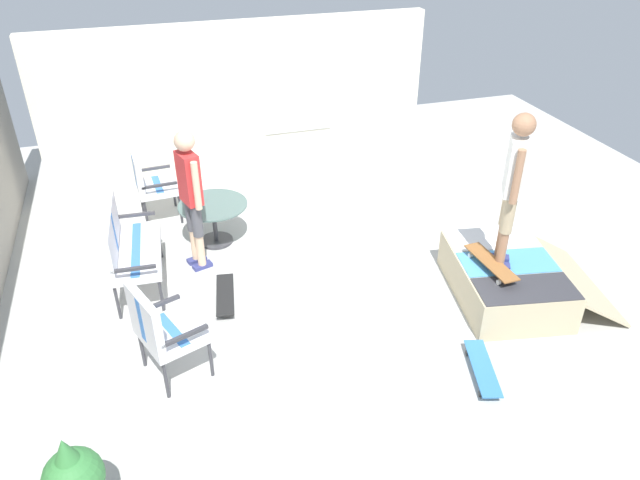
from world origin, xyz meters
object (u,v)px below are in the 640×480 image
patio_bench (125,243)px  skateboard_on_ramp (491,263)px  patio_chair_by_wall (160,327)px  patio_table (214,215)px  skateboard_spare (483,368)px  skate_ramp (507,278)px  person_skater (514,180)px  patio_chair_near_house (148,180)px  skateboard_by_bench (225,295)px  person_watching (190,190)px

patio_bench → skateboard_on_ramp: size_ratio=1.58×
patio_chair_by_wall → patio_table: bearing=-19.8°
patio_chair_by_wall → skateboard_spare: (-0.92, -2.96, -0.53)m
patio_bench → skateboard_on_ramp: bearing=-111.8°
patio_bench → skateboard_spare: size_ratio=1.56×
skate_ramp → patio_bench: size_ratio=1.54×
patio_bench → patio_chair_by_wall: 1.66m
person_skater → skateboard_on_ramp: person_skater is taller
patio_bench → patio_chair_by_wall: size_ratio=1.26×
patio_chair_by_wall → patio_table: (2.36, -0.85, -0.21)m
patio_chair_near_house → skateboard_spare: patio_chair_near_house is taller
skate_ramp → patio_chair_by_wall: patio_chair_by_wall is taller
skateboard_by_bench → patio_chair_near_house: bearing=16.1°
skateboard_on_ramp → patio_chair_by_wall: bearing=91.6°
skate_ramp → patio_chair_by_wall: size_ratio=1.94×
person_skater → skateboard_by_bench: 3.42m
skateboard_by_bench → patio_table: bearing=-4.5°
patio_bench → person_skater: person_skater is taller
patio_table → patio_bench: bearing=123.1°
skateboard_by_bench → skateboard_spare: (-1.95, -2.21, 0.00)m
skateboard_on_ramp → patio_table: bearing=50.3°
skate_ramp → patio_chair_near_house: patio_chair_near_house is taller
person_watching → person_skater: 3.63m
skateboard_on_ramp → skate_ramp: bearing=-77.9°
patio_bench → skateboard_on_ramp: (-1.54, -3.85, -0.06)m
patio_chair_near_house → skateboard_by_bench: patio_chair_near_house is taller
skateboard_on_ramp → person_watching: bearing=59.5°
patio_bench → skateboard_on_ramp: 4.14m
patio_bench → skateboard_by_bench: bearing=-121.0°
person_skater → skateboard_spare: 1.95m
person_skater → patio_chair_near_house: bearing=49.5°
skate_ramp → skateboard_by_bench: skate_ramp is taller
patio_chair_by_wall → skate_ramp: bearing=-87.6°
person_skater → skateboard_on_ramp: bearing=114.1°
person_skater → skateboard_spare: (-1.08, 0.77, -1.43)m
patio_chair_near_house → patio_table: size_ratio=1.13×
patio_table → skateboard_by_bench: bearing=175.5°
patio_chair_by_wall → skateboard_on_ramp: 3.59m
patio_chair_near_house → skateboard_on_ramp: 4.71m
patio_chair_by_wall → patio_table: size_ratio=1.13×
patio_chair_near_house → skateboard_on_ramp: (-3.17, -3.48, -0.05)m
skate_ramp → person_watching: 3.83m
patio_chair_by_wall → person_skater: person_skater is taller
skateboard_by_bench → patio_chair_by_wall: bearing=144.0°
person_watching → skateboard_spare: (-2.80, -2.40, -0.97)m
patio_table → patio_chair_near_house: bearing=39.8°
person_skater → skateboard_on_ramp: (-0.06, 0.14, -0.96)m
person_skater → skateboard_on_ramp: 0.97m
patio_chair_by_wall → person_watching: (1.88, -0.56, 0.44)m
skate_ramp → patio_chair_by_wall: bearing=92.4°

